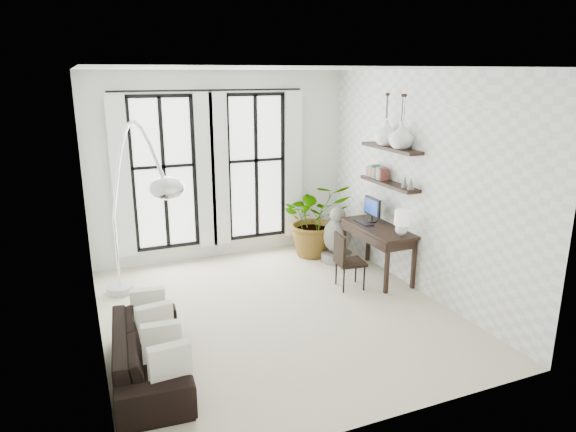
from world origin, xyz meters
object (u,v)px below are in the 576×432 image
sofa (150,352)px  buddha (337,239)px  desk (379,231)px  arc_lamp (133,168)px  desk_chair (346,258)px  plant (316,218)px

sofa → buddha: bearing=-51.7°
desk → buddha: size_ratio=1.45×
sofa → arc_lamp: bearing=-0.0°
buddha → arc_lamp: bearing=-161.9°
desk_chair → arc_lamp: bearing=-171.9°
plant → buddha: bearing=-66.8°
arc_lamp → buddha: bearing=18.1°
desk_chair → buddha: (0.43, 1.08, -0.08)m
plant → arc_lamp: arc_lamp is taller
buddha → plant: bearing=113.2°
arc_lamp → plant: bearing=26.1°
plant → desk_chair: size_ratio=1.56×
desk_chair → sofa: bearing=-150.5°
arc_lamp → buddha: 3.93m
sofa → desk_chair: 3.30m
desk → buddha: bearing=105.8°
desk → buddha: (-0.25, 0.89, -0.36)m
desk_chair → arc_lamp: size_ratio=0.32×
desk → desk_chair: size_ratio=1.64×
buddha → desk: bearing=-74.2°
plant → desk: size_ratio=0.95×
plant → desk_chair: plant is taller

